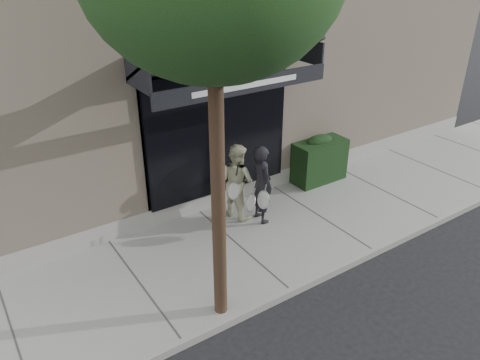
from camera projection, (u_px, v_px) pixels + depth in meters
ground at (317, 219)px, 9.91m from camera, size 80.00×80.00×0.00m
sidewalk at (317, 217)px, 9.88m from camera, size 20.00×3.00×0.12m
curb at (374, 252)px, 8.73m from camera, size 20.00×0.10×0.14m
building_facade at (197, 49)px, 12.33m from camera, size 14.30×8.04×5.64m
hedge at (318, 159)px, 11.08m from camera, size 1.30×0.70×1.14m
pedestrian_front at (262, 184)px, 9.31m from camera, size 0.79×0.83×1.64m
pedestrian_back at (237, 181)px, 9.50m from camera, size 0.77×0.92×1.59m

